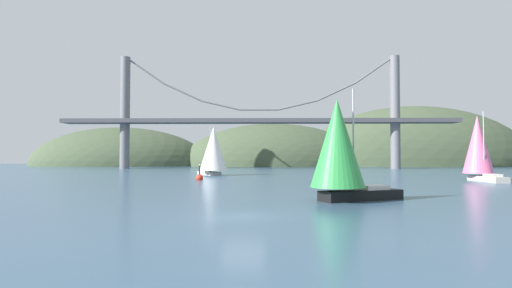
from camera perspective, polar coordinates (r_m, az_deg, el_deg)
The scene contains 9 objects.
ground_plane at distance 24.17m, azimuth -1.84°, elevation -10.12°, with size 360.00×360.00×0.00m, color #385670.
headland_left at distance 168.57m, azimuth -18.46°, elevation -2.90°, with size 70.21×44.00×30.07m, color #425138.
headland_center at distance 158.97m, azimuth 2.41°, elevation -3.07°, with size 72.53×44.00×32.87m, color #425138.
headland_right at distance 169.46m, azimuth 21.37°, elevation -2.87°, with size 88.97×44.00×46.33m, color #425138.
suspension_bridge at distance 119.46m, azimuth 0.46°, elevation 3.76°, with size 115.31×6.00×33.25m.
sailboat_pink_spinnaker at distance 67.74m, azimuth 28.71°, elevation -0.33°, with size 4.29×8.12×10.03m.
sailboat_white_mainsail at distance 77.12m, azimuth -6.02°, elevation -0.83°, with size 7.34×9.52×9.43m.
sailboat_green_sail at distance 32.70m, azimuth 11.62°, elevation -0.49°, with size 8.51×6.14×8.99m.
channel_buoy at distance 62.37m, azimuth -7.92°, elevation -4.66°, with size 1.10×1.10×2.64m.
Camera 1 is at (1.19, -23.89, 3.50)m, focal length 28.55 mm.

